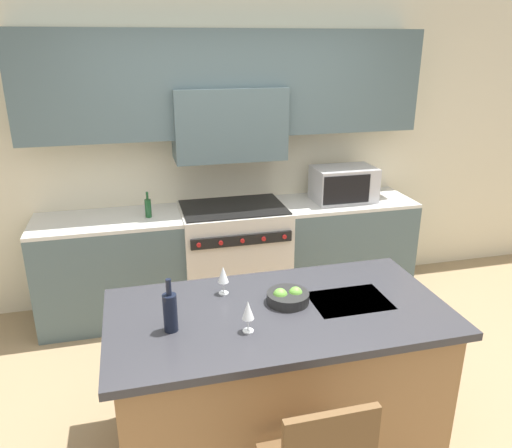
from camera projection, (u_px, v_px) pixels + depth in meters
ground_plane at (285, 419)px, 3.23m from camera, size 10.00×10.00×0.00m
back_cabinetry at (226, 128)px, 4.37m from camera, size 10.00×0.46×2.70m
back_counter at (234, 257)px, 4.52m from camera, size 3.35×0.62×0.92m
range_stove at (234, 257)px, 4.50m from camera, size 0.92×0.70×0.95m
microwave at (344, 184)px, 4.55m from camera, size 0.56×0.37×0.31m
kitchen_island at (278, 376)px, 2.93m from camera, size 1.89×0.97×0.90m
wine_bottle at (170, 311)px, 2.54m from camera, size 0.07×0.07×0.29m
wine_glass_near at (248, 311)px, 2.52m from camera, size 0.06×0.06×0.17m
wine_glass_far at (223, 275)px, 2.91m from camera, size 0.06×0.06×0.17m
fruit_bowl at (288, 297)px, 2.84m from camera, size 0.24×0.24×0.09m
oil_bottle_on_counter at (148, 208)px, 4.13m from camera, size 0.05×0.05×0.22m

